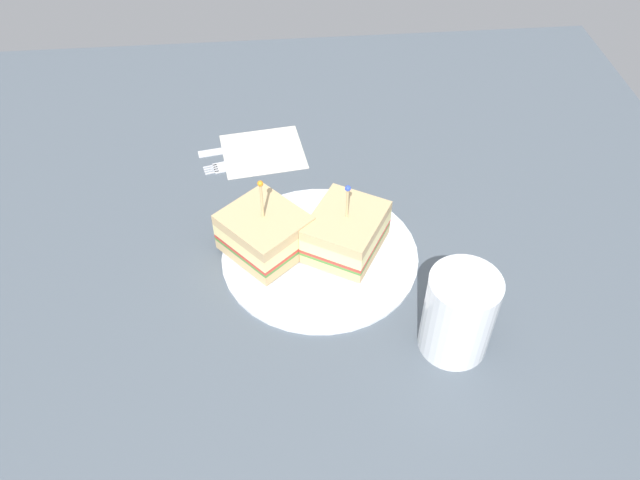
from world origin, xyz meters
TOP-DOWN VIEW (x-y plane):
  - ground_plane at (0.00, 0.00)cm, footprint 109.63×109.63cm
  - plate at (0.00, 0.00)cm, footprint 24.37×24.37cm
  - sandwich_half_front at (-0.51, 3.24)cm, footprint 12.34×11.76cm
  - sandwich_half_back at (-1.10, -6.66)cm, footprint 12.41×12.32cm
  - drink_glass at (14.38, 13.30)cm, footprint 7.53×7.53cm
  - napkin at (-21.59, -6.49)cm, footprint 11.97×12.98cm
  - fork at (-18.99, -10.18)cm, footprint 4.13×12.91cm
  - knife at (-22.66, -10.22)cm, footprint 3.30×13.33cm

SIDE VIEW (x-z plane):
  - ground_plane at x=0.00cm, z-range -2.00..0.00cm
  - napkin at x=-21.59cm, z-range 0.00..0.15cm
  - knife at x=-22.66cm, z-range 0.00..0.35cm
  - fork at x=-18.99cm, z-range 0.00..0.35cm
  - plate at x=0.00cm, z-range 0.00..0.81cm
  - sandwich_half_front at x=-0.51cm, z-range -1.56..8.41cm
  - sandwich_half_back at x=-1.10cm, z-range -1.93..9.03cm
  - drink_glass at x=14.38cm, z-range -0.50..9.86cm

